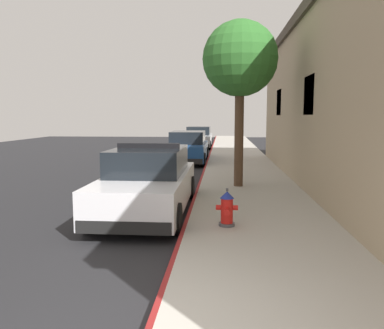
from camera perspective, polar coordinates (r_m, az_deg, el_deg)
The scene contains 8 objects.
ground_plane at distance 14.72m, azimuth -16.08°, elevation -2.67°, with size 29.61×60.00×0.20m, color #232326.
sidewalk_pavement at distance 13.78m, azimuth 7.97°, elevation -2.38°, with size 3.09×60.00×0.14m, color #ADA89E.
curb_painted_edge at distance 13.77m, azimuth 1.36°, elevation -2.32°, with size 0.08×60.00×0.14m, color maroon.
police_cruiser at distance 9.45m, azimuth -6.36°, elevation -2.57°, with size 1.94×4.84×1.68m.
parked_car_silver_ahead at distance 19.73m, azimuth -0.62°, elevation 2.48°, with size 1.94×4.84×1.56m.
parked_car_dark_far at distance 28.94m, azimuth 1.00°, elevation 3.95°, with size 1.94×4.84×1.56m.
fire_hydrant at distance 7.83m, azimuth 5.12°, elevation -6.44°, with size 0.44×0.40×0.76m.
street_tree at distance 12.29m, azimuth 7.04°, elevation 14.90°, with size 2.29×2.29×5.05m.
Camera 1 is at (0.71, -3.57, 2.32)m, focal length 36.50 mm.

